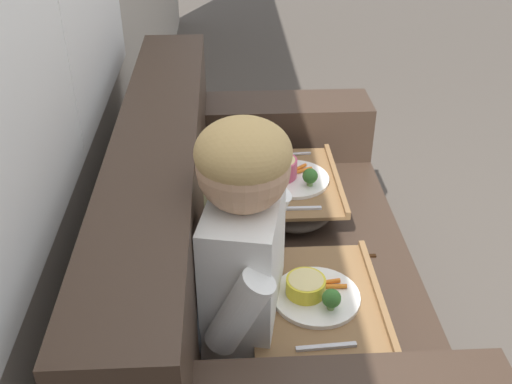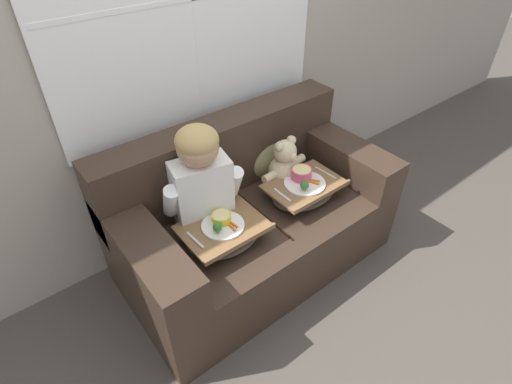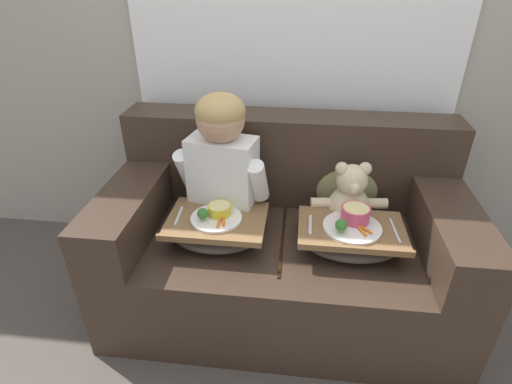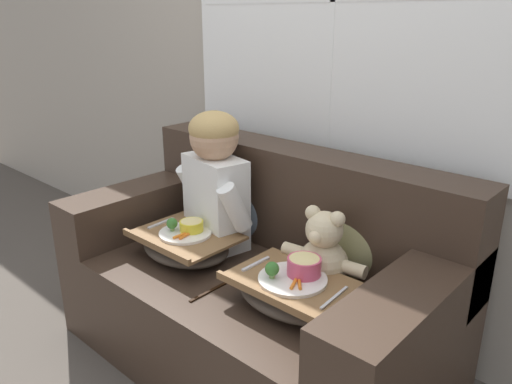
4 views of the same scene
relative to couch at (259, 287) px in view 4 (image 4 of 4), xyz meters
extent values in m
plane|color=#4C443D|center=(0.00, -0.06, -0.33)|extent=(14.00, 14.00, 0.00)
cube|color=#A89E8E|center=(0.00, 0.50, 0.97)|extent=(8.00, 0.05, 2.60)
cube|color=#38281E|center=(0.00, -0.06, -0.12)|extent=(1.61, 0.86, 0.43)
cube|color=#38281E|center=(0.00, 0.26, 0.33)|extent=(1.61, 0.22, 0.45)
cube|color=#38281E|center=(-0.69, -0.06, 0.21)|extent=(0.22, 0.86, 0.22)
cube|color=#38281E|center=(0.69, -0.06, 0.21)|extent=(0.22, 0.86, 0.22)
cube|color=black|center=(0.00, -0.08, 0.10)|extent=(0.01, 0.60, 0.01)
ellipsoid|color=slate|center=(-0.29, 0.18, 0.27)|extent=(0.36, 0.17, 0.37)
ellipsoid|color=#898456|center=(0.29, 0.18, 0.27)|extent=(0.36, 0.17, 0.37)
cube|color=white|center=(-0.29, 0.03, 0.31)|extent=(0.33, 0.22, 0.41)
sphere|color=tan|center=(-0.29, 0.03, 0.60)|extent=(0.21, 0.21, 0.21)
ellipsoid|color=tan|center=(-0.29, 0.03, 0.64)|extent=(0.22, 0.22, 0.15)
cylinder|color=white|center=(-0.47, 0.05, 0.34)|extent=(0.11, 0.17, 0.23)
cylinder|color=white|center=(-0.12, -0.02, 0.34)|extent=(0.11, 0.17, 0.23)
sphere|color=beige|center=(0.29, 0.03, 0.20)|extent=(0.20, 0.20, 0.20)
sphere|color=beige|center=(0.29, 0.03, 0.34)|extent=(0.14, 0.14, 0.14)
sphere|color=beige|center=(0.24, 0.03, 0.40)|extent=(0.06, 0.06, 0.06)
sphere|color=beige|center=(0.34, 0.04, 0.40)|extent=(0.06, 0.06, 0.06)
sphere|color=beige|center=(0.30, -0.03, 0.33)|extent=(0.05, 0.05, 0.05)
sphere|color=black|center=(0.30, -0.04, 0.34)|extent=(0.02, 0.02, 0.02)
cylinder|color=beige|center=(0.17, 0.02, 0.22)|extent=(0.10, 0.06, 0.05)
cylinder|color=beige|center=(0.42, 0.05, 0.22)|extent=(0.10, 0.06, 0.05)
cylinder|color=beige|center=(0.26, -0.07, 0.13)|extent=(0.06, 0.09, 0.05)
cylinder|color=beige|center=(0.35, -0.06, 0.13)|extent=(0.06, 0.09, 0.05)
ellipsoid|color=#473D33|center=(-0.29, -0.15, 0.15)|extent=(0.42, 0.32, 0.09)
cube|color=brown|center=(-0.29, -0.15, 0.20)|extent=(0.43, 0.33, 0.01)
cube|color=brown|center=(-0.29, -0.31, 0.21)|extent=(0.43, 0.02, 0.02)
cylinder|color=white|center=(-0.29, -0.15, 0.21)|extent=(0.22, 0.22, 0.01)
cylinder|color=yellow|center=(-0.28, -0.12, 0.24)|extent=(0.10, 0.10, 0.04)
cylinder|color=#E5D189|center=(-0.28, -0.12, 0.26)|extent=(0.09, 0.09, 0.01)
sphere|color=#38702D|center=(-0.34, -0.18, 0.25)|extent=(0.05, 0.05, 0.05)
cylinder|color=#7A9E56|center=(-0.34, -0.18, 0.23)|extent=(0.02, 0.02, 0.02)
cylinder|color=orange|center=(-0.27, -0.19, 0.22)|extent=(0.01, 0.07, 0.01)
cylinder|color=orange|center=(-0.25, -0.18, 0.22)|extent=(0.02, 0.06, 0.01)
cube|color=silver|center=(-0.46, -0.15, 0.21)|extent=(0.02, 0.14, 0.01)
ellipsoid|color=#473D33|center=(0.29, -0.15, 0.15)|extent=(0.43, 0.30, 0.09)
cube|color=brown|center=(0.29, -0.15, 0.20)|extent=(0.45, 0.31, 0.01)
cube|color=brown|center=(0.29, -0.30, 0.21)|extent=(0.45, 0.02, 0.02)
cylinder|color=white|center=(0.29, -0.15, 0.21)|extent=(0.25, 0.25, 0.01)
cylinder|color=#D64C70|center=(0.31, -0.10, 0.25)|extent=(0.12, 0.12, 0.06)
cylinder|color=#E5D189|center=(0.31, -0.10, 0.28)|extent=(0.11, 0.11, 0.01)
sphere|color=#38702D|center=(0.24, -0.20, 0.25)|extent=(0.05, 0.05, 0.05)
cylinder|color=#7A9E56|center=(0.24, -0.20, 0.23)|extent=(0.02, 0.02, 0.02)
cylinder|color=orange|center=(0.33, -0.19, 0.22)|extent=(0.04, 0.07, 0.01)
cylinder|color=orange|center=(0.34, -0.18, 0.22)|extent=(0.05, 0.05, 0.01)
cube|color=silver|center=(0.12, -0.15, 0.21)|extent=(0.01, 0.14, 0.01)
cube|color=silver|center=(0.47, -0.15, 0.21)|extent=(0.02, 0.17, 0.01)
camera|label=1|loc=(-1.43, 0.07, 1.26)|focal=42.00mm
camera|label=2|loc=(-1.09, -1.44, 1.64)|focal=28.00mm
camera|label=3|loc=(0.05, -1.57, 1.18)|focal=28.00mm
camera|label=4|loc=(1.24, -1.38, 1.09)|focal=35.00mm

